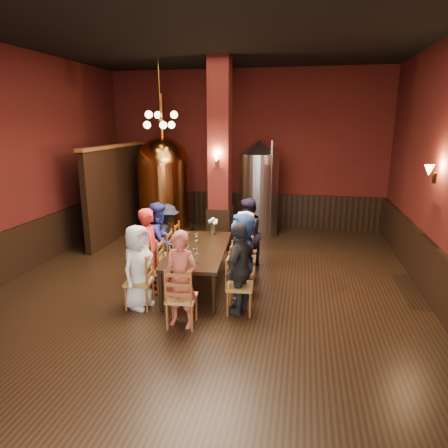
% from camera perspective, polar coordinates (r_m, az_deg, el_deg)
% --- Properties ---
extents(room, '(10.00, 10.02, 4.50)m').
position_cam_1_polar(room, '(6.89, -2.93, 7.64)').
color(room, black).
rests_on(room, ground).
extents(wainscot_right, '(0.08, 9.90, 1.00)m').
position_cam_1_polar(wainscot_right, '(7.47, 28.50, -7.47)').
color(wainscot_right, black).
rests_on(wainscot_right, ground).
extents(wainscot_back, '(7.90, 0.08, 1.00)m').
position_cam_1_polar(wainscot_back, '(11.99, 2.96, 2.09)').
color(wainscot_back, black).
rests_on(wainscot_back, ground).
extents(wainscot_left, '(0.08, 9.90, 1.00)m').
position_cam_1_polar(wainscot_left, '(9.07, -27.87, -3.70)').
color(wainscot_left, black).
rests_on(wainscot_left, ground).
extents(column, '(0.58, 0.58, 4.50)m').
position_cam_1_polar(column, '(9.67, -0.58, 9.62)').
color(column, '#47130F').
rests_on(column, ground).
extents(partition, '(0.22, 3.50, 2.40)m').
position_cam_1_polar(partition, '(11.13, -14.95, 4.32)').
color(partition, black).
rests_on(partition, ground).
extents(pendant_cluster, '(0.90, 0.90, 1.70)m').
position_cam_1_polar(pendant_cluster, '(10.15, -9.07, 14.48)').
color(pendant_cluster, '#A57226').
rests_on(pendant_cluster, room).
extents(sconce_wall, '(0.20, 0.20, 0.36)m').
position_cam_1_polar(sconce_wall, '(7.81, 27.91, 6.42)').
color(sconce_wall, black).
rests_on(sconce_wall, room).
extents(sconce_column, '(0.20, 0.20, 0.36)m').
position_cam_1_polar(sconce_column, '(9.39, -0.96, 9.16)').
color(sconce_column, black).
rests_on(sconce_column, column).
extents(dining_table, '(1.19, 2.47, 0.75)m').
position_cam_1_polar(dining_table, '(7.55, -3.60, -3.94)').
color(dining_table, black).
rests_on(dining_table, ground).
extents(chair_0, '(0.50, 0.50, 0.92)m').
position_cam_1_polar(chair_0, '(6.92, -12.04, -8.00)').
color(chair_0, brown).
rests_on(chair_0, ground).
extents(person_0, '(0.63, 0.80, 1.43)m').
position_cam_1_polar(person_0, '(6.83, -12.16, -6.00)').
color(person_0, silver).
rests_on(person_0, ground).
extents(chair_1, '(0.50, 0.50, 0.92)m').
position_cam_1_polar(chair_1, '(7.52, -10.44, -6.09)').
color(chair_1, brown).
rests_on(chair_1, ground).
extents(person_1, '(0.59, 0.68, 1.57)m').
position_cam_1_polar(person_1, '(7.41, -10.56, -3.72)').
color(person_1, red).
rests_on(person_1, ground).
extents(chair_2, '(0.50, 0.50, 0.92)m').
position_cam_1_polar(chair_2, '(8.11, -9.11, -4.48)').
color(chair_2, brown).
rests_on(chair_2, ground).
extents(person_2, '(0.42, 0.77, 1.54)m').
position_cam_1_polar(person_2, '(8.02, -9.19, -2.36)').
color(person_2, navy).
rests_on(person_2, ground).
extents(chair_3, '(0.50, 0.50, 0.92)m').
position_cam_1_polar(chair_3, '(8.72, -7.94, -3.07)').
color(chair_3, brown).
rests_on(chair_3, ground).
extents(person_3, '(0.69, 0.97, 1.37)m').
position_cam_1_polar(person_3, '(8.66, -7.99, -1.65)').
color(person_3, black).
rests_on(person_3, ground).
extents(chair_4, '(0.50, 0.50, 0.92)m').
position_cam_1_polar(chair_4, '(6.60, 2.27, -8.81)').
color(chair_4, brown).
rests_on(chair_4, ground).
extents(person_4, '(0.61, 0.96, 1.52)m').
position_cam_1_polar(person_4, '(6.49, 2.30, -6.39)').
color(person_4, black).
rests_on(person_4, ground).
extents(chair_5, '(0.50, 0.50, 0.92)m').
position_cam_1_polar(chair_5, '(7.22, 2.67, -6.72)').
color(chair_5, brown).
rests_on(chair_5, ground).
extents(person_5, '(0.57, 1.46, 1.54)m').
position_cam_1_polar(person_5, '(7.11, 2.70, -4.41)').
color(person_5, '#3757A6').
rests_on(person_5, ground).
extents(chair_6, '(0.50, 0.50, 0.92)m').
position_cam_1_polar(chair_6, '(7.84, 3.00, -4.99)').
color(chair_6, brown).
rests_on(chair_6, ground).
extents(person_6, '(0.65, 0.80, 1.42)m').
position_cam_1_polar(person_6, '(7.76, 3.03, -3.26)').
color(person_6, white).
rests_on(person_6, ground).
extents(chair_7, '(0.50, 0.50, 0.92)m').
position_cam_1_polar(chair_7, '(8.47, 3.29, -3.48)').
color(chair_7, brown).
rests_on(chair_7, ground).
extents(person_7, '(0.54, 0.81, 1.54)m').
position_cam_1_polar(person_7, '(8.38, 3.32, -1.47)').
color(person_7, '#201932').
rests_on(person_7, ground).
extents(chair_8, '(0.50, 0.50, 0.92)m').
position_cam_1_polar(chair_8, '(6.22, -6.09, -10.41)').
color(chair_8, brown).
rests_on(chair_8, ground).
extents(person_8, '(0.60, 0.45, 1.51)m').
position_cam_1_polar(person_8, '(6.10, -6.16, -7.90)').
color(person_8, '#AC4939').
rests_on(person_8, ground).
extents(copper_kettle, '(1.83, 1.83, 3.77)m').
position_cam_1_polar(copper_kettle, '(11.25, -8.55, 5.66)').
color(copper_kettle, black).
rests_on(copper_kettle, ground).
extents(steel_vessel, '(1.29, 1.29, 2.59)m').
position_cam_1_polar(steel_vessel, '(10.91, 4.97, 5.08)').
color(steel_vessel, '#B2B2B7').
rests_on(steel_vessel, ground).
extents(rose_vase, '(0.21, 0.21, 0.36)m').
position_cam_1_polar(rose_vase, '(8.39, -1.59, 0.08)').
color(rose_vase, white).
rests_on(rose_vase, dining_table).
extents(wine_glass_0, '(0.07, 0.07, 0.17)m').
position_cam_1_polar(wine_glass_0, '(6.75, -3.99, -4.90)').
color(wine_glass_0, white).
rests_on(wine_glass_0, dining_table).
extents(wine_glass_1, '(0.07, 0.07, 0.17)m').
position_cam_1_polar(wine_glass_1, '(6.68, -7.54, -5.18)').
color(wine_glass_1, white).
rests_on(wine_glass_1, dining_table).
extents(wine_glass_2, '(0.07, 0.07, 0.17)m').
position_cam_1_polar(wine_glass_2, '(6.99, -4.28, -4.19)').
color(wine_glass_2, white).
rests_on(wine_glass_2, dining_table).
extents(wine_glass_3, '(0.07, 0.07, 0.17)m').
position_cam_1_polar(wine_glass_3, '(7.07, -5.21, -4.01)').
color(wine_glass_3, white).
rests_on(wine_glass_3, dining_table).
extents(wine_glass_4, '(0.07, 0.07, 0.17)m').
position_cam_1_polar(wine_glass_4, '(7.92, -3.93, -1.93)').
color(wine_glass_4, white).
rests_on(wine_glass_4, dining_table).
extents(wine_glass_5, '(0.07, 0.07, 0.17)m').
position_cam_1_polar(wine_glass_5, '(8.03, -5.18, -1.74)').
color(wine_glass_5, white).
rests_on(wine_glass_5, dining_table).
extents(wine_glass_6, '(0.07, 0.07, 0.17)m').
position_cam_1_polar(wine_glass_6, '(7.48, -3.91, -2.94)').
color(wine_glass_6, white).
rests_on(wine_glass_6, dining_table).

